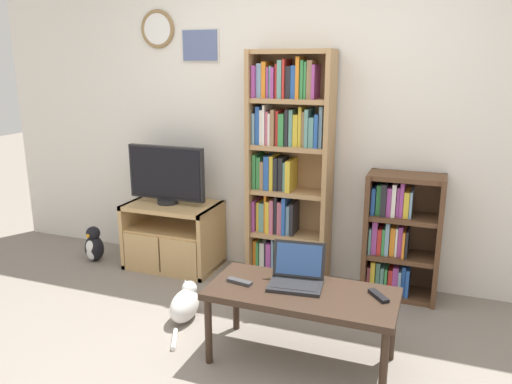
{
  "coord_description": "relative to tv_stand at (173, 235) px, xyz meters",
  "views": [
    {
      "loc": [
        1.08,
        -2.18,
        1.75
      ],
      "look_at": [
        -0.09,
        0.92,
        0.88
      ],
      "focal_mm": 35.0,
      "sensor_mm": 36.0,
      "label": 1
    }
  ],
  "objects": [
    {
      "name": "bookshelf_short",
      "position": [
        1.87,
        0.13,
        0.18
      ],
      "size": [
        0.55,
        0.31,
        0.95
      ],
      "color": "brown",
      "rests_on": "ground_plane"
    },
    {
      "name": "wall_back",
      "position": [
        1.04,
        0.31,
        1.02
      ],
      "size": [
        5.81,
        0.09,
        2.6
      ],
      "color": "silver",
      "rests_on": "ground_plane"
    },
    {
      "name": "cat",
      "position": [
        0.55,
        -0.8,
        -0.17
      ],
      "size": [
        0.23,
        0.54,
        0.27
      ],
      "rotation": [
        0.0,
        0.0,
        0.06
      ],
      "color": "white",
      "rests_on": "ground_plane"
    },
    {
      "name": "remote_near_laptop",
      "position": [
        1.87,
        -0.92,
        0.18
      ],
      "size": [
        0.14,
        0.15,
        0.02
      ],
      "rotation": [
        0.0,
        0.0,
        0.69
      ],
      "color": "black",
      "rests_on": "coffee_table"
    },
    {
      "name": "penguin_figurine",
      "position": [
        -0.73,
        -0.15,
        -0.14
      ],
      "size": [
        0.17,
        0.16,
        0.32
      ],
      "color": "black",
      "rests_on": "ground_plane"
    },
    {
      "name": "laptop",
      "position": [
        1.38,
        -0.91,
        0.23
      ],
      "size": [
        0.34,
        0.29,
        0.24
      ],
      "rotation": [
        0.0,
        0.0,
        0.12
      ],
      "color": "#232326",
      "rests_on": "coffee_table"
    },
    {
      "name": "tv_stand",
      "position": [
        0.0,
        0.0,
        0.0
      ],
      "size": [
        0.78,
        0.5,
        0.57
      ],
      "color": "tan",
      "rests_on": "ground_plane"
    },
    {
      "name": "bookshelf_tall",
      "position": [
        0.99,
        0.15,
        0.62
      ],
      "size": [
        0.66,
        0.28,
        1.84
      ],
      "color": "tan",
      "rests_on": "ground_plane"
    },
    {
      "name": "remote_far_from_laptop",
      "position": [
        1.06,
        -1.03,
        0.18
      ],
      "size": [
        0.17,
        0.07,
        0.02
      ],
      "rotation": [
        0.0,
        0.0,
        4.54
      ],
      "color": "#38383A",
      "rests_on": "coffee_table"
    },
    {
      "name": "coffee_table",
      "position": [
        1.44,
        -1.0,
        0.12
      ],
      "size": [
        1.1,
        0.5,
        0.46
      ],
      "color": "#332319",
      "rests_on": "ground_plane"
    },
    {
      "name": "television",
      "position": [
        -0.04,
        0.01,
        0.53
      ],
      "size": [
        0.7,
        0.18,
        0.5
      ],
      "color": "black",
      "rests_on": "tv_stand"
    }
  ]
}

